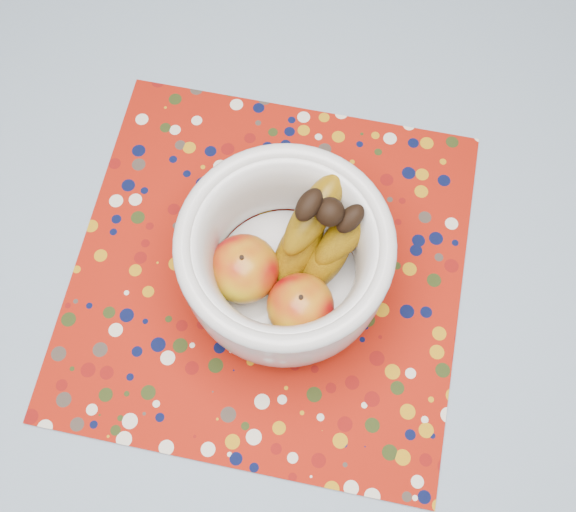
% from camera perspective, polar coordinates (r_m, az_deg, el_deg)
% --- Properties ---
extents(table, '(1.20, 1.20, 0.75)m').
position_cam_1_polar(table, '(0.87, 2.53, -5.93)').
color(table, brown).
rests_on(table, ground).
extents(tablecloth, '(1.32, 1.32, 0.01)m').
position_cam_1_polar(tablecloth, '(0.79, 2.78, -4.47)').
color(tablecloth, slate).
rests_on(tablecloth, table).
extents(placemat, '(0.61, 0.61, 0.00)m').
position_cam_1_polar(placemat, '(0.80, -1.66, -1.26)').
color(placemat, maroon).
rests_on(placemat, tablecloth).
extents(fruit_bowl, '(0.22, 0.23, 0.17)m').
position_cam_1_polar(fruit_bowl, '(0.72, 0.31, -0.23)').
color(fruit_bowl, silver).
rests_on(fruit_bowl, placemat).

